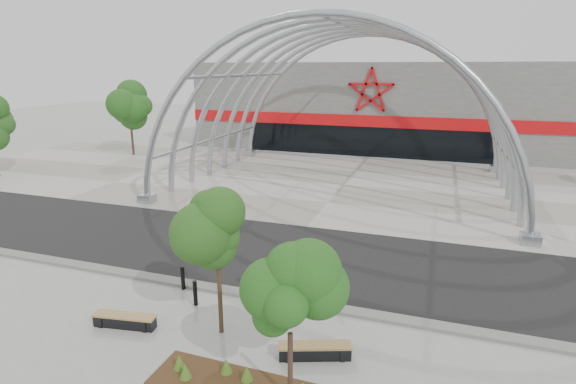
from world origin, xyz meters
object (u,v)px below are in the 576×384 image
object	(u,v)px
street_tree_0	(217,238)
bollard_2	(269,306)
street_tree_1	(290,304)
bench_0	(125,321)
bench_1	(315,351)

from	to	relation	value
street_tree_0	bollard_2	xyz separation A→B (m)	(1.10, 1.07, -2.53)
street_tree_0	street_tree_1	world-z (taller)	street_tree_0
bench_0	bench_1	xyz separation A→B (m)	(5.87, 0.38, 0.00)
street_tree_0	bench_1	bearing A→B (deg)	-5.92
street_tree_1	bench_0	size ratio (longest dim) A/B	1.82
street_tree_0	bollard_2	bearing A→B (deg)	44.35
bench_0	bench_1	distance (m)	5.88
street_tree_0	bench_0	distance (m)	4.09
bench_0	bench_1	size ratio (longest dim) A/B	0.98
bench_0	bollard_2	distance (m)	4.38
street_tree_1	bench_0	xyz separation A→B (m)	(-5.76, 1.41, -2.40)
street_tree_0	bench_1	distance (m)	4.09
street_tree_1	bollard_2	size ratio (longest dim) A/B	3.82
street_tree_0	bench_1	size ratio (longest dim) A/B	2.07
street_tree_1	bench_1	distance (m)	2.99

